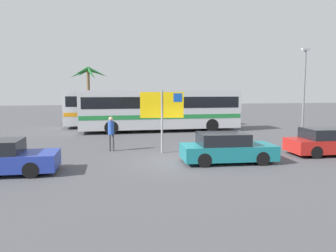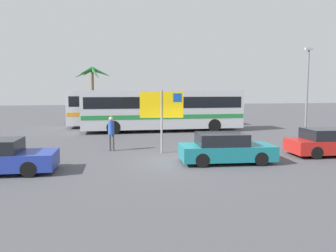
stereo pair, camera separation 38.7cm
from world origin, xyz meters
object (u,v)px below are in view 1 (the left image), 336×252
at_px(bus_front_coach, 160,108).
at_px(car_red, 330,142).
at_px(car_teal, 227,148).
at_px(pedestrian_near_sign, 111,131).
at_px(bus_rear_coach, 137,106).
at_px(ferry_sign, 163,107).

xyz_separation_m(bus_front_coach, car_red, (6.52, -11.08, -1.15)).
xyz_separation_m(car_teal, pedestrian_near_sign, (-4.88, 3.91, 0.44)).
xyz_separation_m(bus_rear_coach, car_red, (7.88, -14.77, -1.15)).
relative_size(bus_rear_coach, car_teal, 2.94).
bearing_deg(bus_rear_coach, ferry_sign, -90.76).
distance_m(bus_front_coach, bus_rear_coach, 3.94).
bearing_deg(pedestrian_near_sign, bus_front_coach, 161.83).
xyz_separation_m(bus_front_coach, bus_rear_coach, (-1.36, 3.69, 0.00)).
distance_m(bus_front_coach, pedestrian_near_sign, 8.87).
height_order(ferry_sign, car_red, ferry_sign).
relative_size(car_red, car_teal, 1.05).
xyz_separation_m(bus_front_coach, car_teal, (0.79, -11.75, -1.15)).
distance_m(bus_front_coach, ferry_sign, 9.04).
relative_size(ferry_sign, car_red, 0.73).
relative_size(ferry_sign, car_teal, 0.76).
height_order(bus_rear_coach, car_red, bus_rear_coach).
bearing_deg(car_red, bus_front_coach, 124.07).
bearing_deg(car_red, bus_rear_coach, 121.66).
bearing_deg(car_red, ferry_sign, 168.42).
bearing_deg(pedestrian_near_sign, car_teal, 60.67).
xyz_separation_m(ferry_sign, pedestrian_near_sign, (-2.56, 1.06, -1.25)).
xyz_separation_m(ferry_sign, car_teal, (2.31, -2.85, -1.69)).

